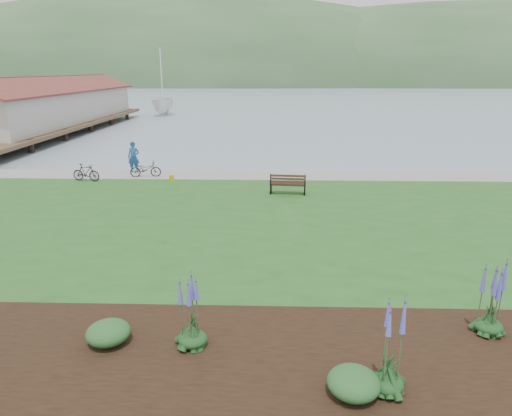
{
  "coord_description": "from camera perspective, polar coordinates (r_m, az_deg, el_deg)",
  "views": [
    {
      "loc": [
        1.52,
        -17.63,
        6.02
      ],
      "look_at": [
        1.04,
        -2.15,
        1.3
      ],
      "focal_mm": 32.0,
      "sensor_mm": 36.0,
      "label": 1
    }
  ],
  "objects": [
    {
      "name": "ground",
      "position": [
        18.69,
        -2.99,
        -1.86
      ],
      "size": [
        600.0,
        600.0,
        0.0
      ],
      "primitive_type": "plane",
      "color": "gray",
      "rests_on": "ground"
    },
    {
      "name": "lawn",
      "position": [
        16.75,
        -3.55,
        -3.42
      ],
      "size": [
        34.0,
        20.0,
        0.4
      ],
      "primitive_type": "cube",
      "color": "#1F4E1B",
      "rests_on": "ground"
    },
    {
      "name": "shoreline_path",
      "position": [
        25.21,
        -1.74,
        4.09
      ],
      "size": [
        34.0,
        2.2,
        0.03
      ],
      "primitive_type": "cube",
      "color": "gray",
      "rests_on": "lawn"
    },
    {
      "name": "garden_bed",
      "position": [
        9.74,
        10.75,
        -18.48
      ],
      "size": [
        24.0,
        4.4,
        0.04
      ],
      "primitive_type": "cube",
      "color": "black",
      "rests_on": "lawn"
    },
    {
      "name": "far_hillside",
      "position": [
        188.64,
        7.64,
        14.97
      ],
      "size": [
        580.0,
        80.0,
        38.0
      ],
      "primitive_type": null,
      "color": "#315630",
      "rests_on": "ground"
    },
    {
      "name": "pier_pavilion",
      "position": [
        50.13,
        -24.19,
        11.64
      ],
      "size": [
        8.0,
        36.0,
        5.4
      ],
      "color": "#4C3826",
      "rests_on": "ground"
    },
    {
      "name": "park_bench",
      "position": [
        21.34,
        4.0,
        3.04
      ],
      "size": [
        1.7,
        0.81,
        1.02
      ],
      "rotation": [
        0.0,
        0.0,
        -0.09
      ],
      "color": "black",
      "rests_on": "lawn"
    },
    {
      "name": "person",
      "position": [
        26.67,
        -15.08,
        6.47
      ],
      "size": [
        0.77,
        0.54,
        2.07
      ],
      "primitive_type": "imported",
      "rotation": [
        0.0,
        0.0,
        0.03
      ],
      "color": "navy",
      "rests_on": "lawn"
    },
    {
      "name": "bicycle_a",
      "position": [
        25.51,
        -13.65,
        4.73
      ],
      "size": [
        0.82,
        1.72,
        0.86
      ],
      "primitive_type": "imported",
      "rotation": [
        0.0,
        0.0,
        1.72
      ],
      "color": "black",
      "rests_on": "lawn"
    },
    {
      "name": "bicycle_b",
      "position": [
        25.49,
        -20.49,
        4.18
      ],
      "size": [
        0.7,
        1.56,
        0.91
      ],
      "primitive_type": "imported",
      "rotation": [
        0.0,
        0.0,
        1.39
      ],
      "color": "black",
      "rests_on": "lawn"
    },
    {
      "name": "sailboat",
      "position": [
        64.95,
        -11.46,
        11.3
      ],
      "size": [
        10.68,
        10.87,
        27.91
      ],
      "primitive_type": "imported",
      "rotation": [
        0.0,
        0.0,
        -0.01
      ],
      "color": "silver",
      "rests_on": "ground"
    },
    {
      "name": "pannier",
      "position": [
        24.3,
        -10.49,
        3.7
      ],
      "size": [
        0.31,
        0.37,
        0.34
      ],
      "primitive_type": "cube",
      "rotation": [
        0.0,
        0.0,
        0.38
      ],
      "color": "gold",
      "rests_on": "lawn"
    },
    {
      "name": "echium_0",
      "position": [
        8.78,
        16.34,
        -17.12
      ],
      "size": [
        0.62,
        0.62,
        2.03
      ],
      "color": "#143917",
      "rests_on": "garden_bed"
    },
    {
      "name": "echium_1",
      "position": [
        11.31,
        27.47,
        -10.24
      ],
      "size": [
        0.62,
        0.62,
        1.85
      ],
      "color": "#143917",
      "rests_on": "garden_bed"
    },
    {
      "name": "echium_4",
      "position": [
        9.73,
        -8.05,
        -12.9
      ],
      "size": [
        0.62,
        0.62,
        1.91
      ],
      "color": "#143917",
      "rests_on": "garden_bed"
    },
    {
      "name": "shrub_0",
      "position": [
        10.5,
        -17.99,
        -14.6
      ],
      "size": [
        0.93,
        0.93,
        0.47
      ],
      "primitive_type": "ellipsoid",
      "color": "#1E4C21",
      "rests_on": "garden_bed"
    },
    {
      "name": "shrub_1",
      "position": [
        8.85,
        12.09,
        -20.59
      ],
      "size": [
        0.96,
        0.96,
        0.48
      ],
      "primitive_type": "ellipsoid",
      "color": "#1E4C21",
      "rests_on": "garden_bed"
    }
  ]
}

